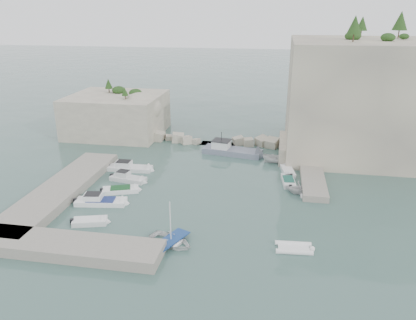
% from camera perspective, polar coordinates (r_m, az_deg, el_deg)
% --- Properties ---
extents(ground, '(400.00, 400.00, 0.00)m').
position_cam_1_polar(ground, '(47.86, -1.26, -5.84)').
color(ground, '#41625B').
rests_on(ground, ground).
extents(cliff_east, '(26.00, 22.00, 17.00)m').
position_cam_1_polar(cliff_east, '(67.86, 22.41, 8.12)').
color(cliff_east, beige).
rests_on(cliff_east, ground).
extents(cliff_terrace, '(8.00, 10.00, 2.50)m').
position_cam_1_polar(cliff_terrace, '(63.45, 13.58, 1.52)').
color(cliff_terrace, beige).
rests_on(cliff_terrace, ground).
extents(outcrop_west, '(16.00, 14.00, 7.00)m').
position_cam_1_polar(outcrop_west, '(75.00, -12.69, 6.28)').
color(outcrop_west, beige).
rests_on(outcrop_west, ground).
extents(quay_west, '(5.00, 24.00, 1.10)m').
position_cam_1_polar(quay_west, '(52.57, -20.03, -4.00)').
color(quay_west, '#9E9689').
rests_on(quay_west, ground).
extents(quay_south, '(18.00, 4.00, 1.10)m').
position_cam_1_polar(quay_south, '(40.53, -19.22, -11.43)').
color(quay_south, '#9E9689').
rests_on(quay_south, ground).
extents(ledge_east, '(3.00, 16.00, 0.80)m').
position_cam_1_polar(ledge_east, '(56.28, 14.40, -1.92)').
color(ledge_east, '#9E9689').
rests_on(ledge_east, ground).
extents(breakwater, '(28.00, 3.00, 1.40)m').
position_cam_1_polar(breakwater, '(67.94, 1.53, 2.86)').
color(breakwater, beige).
rests_on(breakwater, ground).
extents(motorboat_a, '(6.77, 2.21, 1.40)m').
position_cam_1_polar(motorboat_a, '(57.96, -10.86, -1.40)').
color(motorboat_a, white).
rests_on(motorboat_a, ground).
extents(motorboat_b, '(5.44, 2.55, 1.40)m').
position_cam_1_polar(motorboat_b, '(54.44, -11.14, -2.88)').
color(motorboat_b, silver).
rests_on(motorboat_b, ground).
extents(motorboat_c, '(5.10, 3.26, 0.70)m').
position_cam_1_polar(motorboat_c, '(51.39, -12.18, -4.41)').
color(motorboat_c, white).
rests_on(motorboat_c, ground).
extents(motorboat_d, '(6.58, 2.78, 1.40)m').
position_cam_1_polar(motorboat_d, '(48.84, -14.78, -6.00)').
color(motorboat_d, white).
rests_on(motorboat_d, ground).
extents(motorboat_e, '(4.13, 2.57, 0.70)m').
position_cam_1_polar(motorboat_e, '(44.92, -16.25, -8.59)').
color(motorboat_e, white).
rests_on(motorboat_e, ground).
extents(rowboat, '(5.56, 4.89, 0.96)m').
position_cam_1_polar(rowboat, '(39.93, -5.20, -11.69)').
color(rowboat, white).
rests_on(rowboat, ground).
extents(inflatable_dinghy, '(3.86, 2.07, 0.44)m').
position_cam_1_polar(inflatable_dinghy, '(39.80, 11.95, -12.21)').
color(inflatable_dinghy, white).
rests_on(inflatable_dinghy, ground).
extents(tender_east_a, '(3.61, 3.21, 1.74)m').
position_cam_1_polar(tender_east_a, '(51.08, 12.69, -4.60)').
color(tender_east_a, silver).
rests_on(tender_east_a, ground).
extents(tender_east_b, '(2.02, 4.63, 0.70)m').
position_cam_1_polar(tender_east_b, '(53.76, 11.21, -3.19)').
color(tender_east_b, silver).
rests_on(tender_east_b, ground).
extents(tender_east_c, '(2.23, 4.71, 0.70)m').
position_cam_1_polar(tender_east_c, '(57.02, 11.14, -1.79)').
color(tender_east_c, white).
rests_on(tender_east_c, ground).
extents(tender_east_d, '(3.96, 1.57, 1.52)m').
position_cam_1_polar(tender_east_d, '(60.46, 9.53, -0.38)').
color(tender_east_d, silver).
rests_on(tender_east_d, ground).
extents(work_boat, '(10.38, 4.64, 2.20)m').
position_cam_1_polar(work_boat, '(63.36, 3.44, 0.85)').
color(work_boat, slate).
rests_on(work_boat, ground).
extents(rowboat_mast, '(0.10, 0.10, 4.20)m').
position_cam_1_polar(rowboat_mast, '(38.63, -5.33, -8.44)').
color(rowboat_mast, white).
rests_on(rowboat_mast, rowboat).
extents(vegetation, '(53.48, 13.88, 13.40)m').
position_cam_1_polar(vegetation, '(67.21, 18.82, 16.61)').
color(vegetation, '#1E4219').
rests_on(vegetation, ground).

